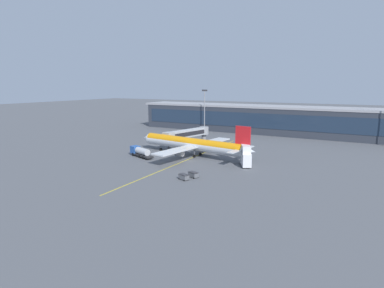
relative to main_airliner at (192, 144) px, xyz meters
The scene contains 10 objects.
ground_plane 8.43m from the main_airliner, 73.11° to the right, with size 700.00×700.00×0.00m, color #515459.
apron_lead_in_line 6.65m from the main_airliner, 74.76° to the right, with size 0.30×80.00×0.01m, color yellow.
terminal_building 67.71m from the main_airliner, 71.87° to the left, with size 164.74×18.55×13.66m.
main_airliner is the anchor object (origin of this frame).
jet_bridge 17.28m from the main_airliner, 124.32° to the left, with size 8.54×23.58×6.81m.
fuel_tanker 17.77m from the main_airliner, 145.95° to the right, with size 11.00×6.06×3.25m.
catering_lift 21.16m from the main_airliner, 12.22° to the right, with size 5.37×7.18×6.30m.
baggage_cart_0 28.41m from the main_airliner, 65.36° to the right, with size 3.02×2.36×1.48m.
baggage_cart_1 26.25m from the main_airliner, 60.41° to the right, with size 3.02×2.36×1.48m.
apron_light_mast_1 57.45m from the main_airliner, 112.88° to the left, with size 2.80×0.50×21.45m.
Camera 1 is at (50.11, -86.87, 23.99)m, focal length 30.17 mm.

